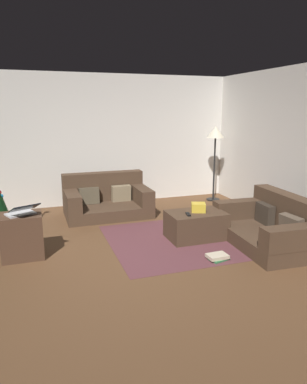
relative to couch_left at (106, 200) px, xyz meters
name	(u,v)px	position (x,y,z in m)	size (l,w,h in m)	color
ground_plane	(121,264)	(-0.28, -2.27, -0.27)	(6.40, 6.40, 0.00)	brown
rear_partition	(82,141)	(-0.28, 0.87, 1.03)	(6.40, 0.12, 2.60)	silver
couch_left	(106,200)	(0.00, 0.00, 0.00)	(1.52, 0.99, 0.74)	#473323
couch_right	(273,226)	(1.99, -2.28, -0.01)	(1.06, 1.65, 0.71)	#473323
ottoman	(196,225)	(1.02, -1.71, -0.07)	(0.85, 0.56, 0.41)	#473323
gift_box	(198,207)	(1.07, -1.69, 0.20)	(0.21, 0.18, 0.13)	gold
tv_remote	(188,214)	(0.85, -1.80, 0.14)	(0.05, 0.16, 0.02)	black
side_table	(22,236)	(-1.44, -1.62, 0.02)	(0.52, 0.44, 0.58)	#4C3323
laptop	(22,211)	(-1.41, -1.67, 0.36)	(0.46, 0.48, 0.18)	silver
book_stack	(218,257)	(0.95, -2.53, -0.24)	(0.29, 0.23, 0.07)	#387A47
corner_lamp	(215,138)	(2.39, 0.29, 1.06)	(0.36, 0.36, 1.57)	black
area_rug	(196,238)	(1.02, -1.71, -0.27)	(2.60, 2.00, 0.01)	brown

